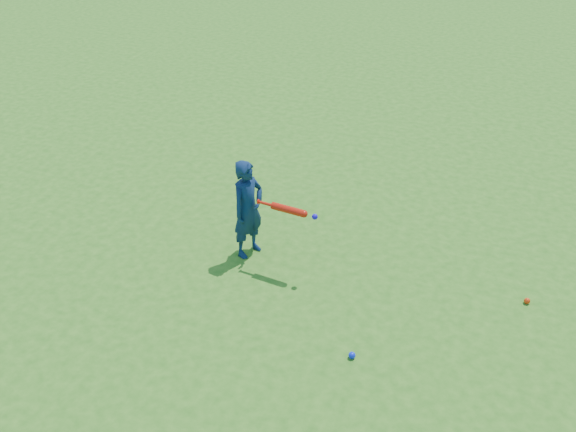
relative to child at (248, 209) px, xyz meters
The scene contains 5 objects.
ground 0.86m from the child, 145.22° to the right, with size 80.00×80.00×0.00m, color #2B6618.
child is the anchor object (origin of this frame).
ground_ball_red 3.12m from the child, ahead, with size 0.06×0.06×0.06m, color red.
ground_ball_blue 2.08m from the child, 37.88° to the right, with size 0.07×0.07×0.07m, color #0D24E3.
bat_swing 0.58m from the child, 10.89° to the right, with size 0.71×0.13×0.08m.
Camera 1 is at (3.08, -5.17, 4.34)m, focal length 40.00 mm.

